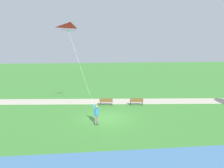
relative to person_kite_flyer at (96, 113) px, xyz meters
The scene contains 6 objects.
ground_plane 2.01m from the person_kite_flyer, 149.13° to the left, with size 120.00×120.00×0.00m, color #3D7F33.
walkway_path 7.70m from the person_kite_flyer, 157.83° to the left, with size 2.40×32.00×0.02m, color #B7AD99.
person_kite_flyer is the anchor object (origin of this frame).
flying_kite 7.79m from the person_kite_flyer, 131.58° to the right, with size 2.39×2.72×6.92m.
park_bench_near_walkway 5.69m from the person_kite_flyer, 167.28° to the left, with size 0.56×1.53×0.88m.
park_bench_far_walkway 7.08m from the person_kite_flyer, 137.88° to the left, with size 0.56×1.53×0.88m.
Camera 1 is at (18.20, -1.18, 6.87)m, focal length 32.32 mm.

